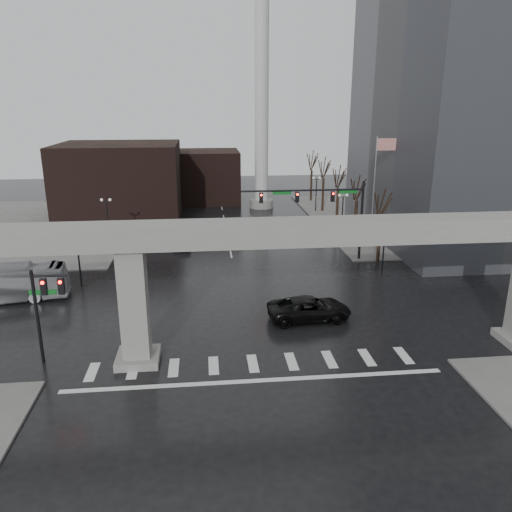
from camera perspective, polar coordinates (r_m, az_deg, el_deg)
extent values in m
plane|color=black|center=(32.12, -0.55, -11.31)|extent=(160.00, 160.00, 0.00)
cube|color=slate|center=(71.86, 17.67, 4.12)|extent=(28.00, 36.00, 0.15)
cube|color=slate|center=(69.90, -25.41, 2.91)|extent=(28.00, 36.00, 0.15)
cube|color=gray|center=(29.16, -0.59, 2.64)|extent=(48.00, 2.20, 1.40)
cube|color=gray|center=(30.73, -13.74, -5.66)|extent=(1.60, 1.60, 7.30)
cube|color=gray|center=(32.18, -13.30, -11.25)|extent=(2.60, 2.60, 0.50)
cube|color=slate|center=(62.45, 25.15, 20.90)|extent=(22.00, 26.00, 42.00)
cube|color=black|center=(71.76, -15.23, 8.32)|extent=(16.00, 14.00, 10.00)
cube|color=black|center=(80.90, -5.59, 9.06)|extent=(10.00, 10.00, 8.00)
cylinder|color=beige|center=(74.61, 0.65, 16.94)|extent=(2.00, 2.00, 30.00)
cylinder|color=gray|center=(76.05, 0.61, 6.03)|extent=(3.60, 3.60, 1.20)
cylinder|color=black|center=(50.67, 11.92, 3.90)|extent=(0.24, 0.24, 8.00)
cylinder|color=black|center=(48.53, 5.34, 7.48)|extent=(12.00, 0.18, 0.18)
cube|color=black|center=(49.32, 8.76, 6.74)|extent=(0.35, 0.30, 1.00)
cube|color=black|center=(48.55, 4.73, 6.72)|extent=(0.35, 0.30, 1.00)
cube|color=black|center=(48.03, 0.60, 6.66)|extent=(0.35, 0.30, 1.00)
sphere|color=#FF0C05|center=(49.10, 8.83, 7.05)|extent=(0.20, 0.20, 0.20)
cube|color=#0D5F1C|center=(49.64, 10.47, 7.25)|extent=(1.80, 0.05, 0.35)
cube|color=#0D5F1C|center=(48.22, 2.98, 7.23)|extent=(1.80, 0.05, 0.35)
cylinder|color=black|center=(32.75, -23.71, -6.46)|extent=(0.20, 0.20, 6.00)
cylinder|color=black|center=(31.56, -22.54, -2.12)|extent=(2.00, 0.14, 0.14)
cube|color=black|center=(31.88, -23.10, -3.24)|extent=(0.35, 0.30, 1.00)
cube|color=black|center=(31.60, -21.36, -3.21)|extent=(0.35, 0.30, 1.00)
cube|color=#0D5F1C|center=(32.02, -23.20, -3.83)|extent=(1.60, 0.05, 0.30)
cylinder|color=silver|center=(53.94, 13.27, 6.78)|extent=(0.12, 0.12, 12.00)
cube|color=red|center=(53.63, 14.69, 12.24)|extent=(2.00, 0.03, 1.20)
cylinder|color=black|center=(46.92, 14.37, 0.65)|extent=(0.14, 0.14, 4.80)
cube|color=black|center=(46.33, 14.59, 3.44)|extent=(0.90, 0.06, 0.06)
sphere|color=silver|center=(46.13, 14.08, 3.67)|extent=(0.32, 0.32, 0.32)
sphere|color=silver|center=(46.44, 15.13, 3.68)|extent=(0.32, 0.32, 0.32)
cylinder|color=black|center=(59.80, 9.82, 4.46)|extent=(0.14, 0.14, 4.80)
cube|color=black|center=(59.34, 9.93, 6.67)|extent=(0.90, 0.06, 0.06)
sphere|color=silver|center=(59.18, 9.52, 6.86)|extent=(0.32, 0.32, 0.32)
sphere|color=silver|center=(59.43, 10.37, 6.86)|extent=(0.32, 0.32, 0.32)
cylinder|color=black|center=(73.10, 6.88, 6.88)|extent=(0.14, 0.14, 4.80)
cube|color=black|center=(72.72, 6.94, 8.71)|extent=(0.90, 0.06, 0.06)
sphere|color=silver|center=(72.59, 6.60, 8.86)|extent=(0.32, 0.32, 0.32)
sphere|color=silver|center=(72.79, 7.30, 8.86)|extent=(0.32, 0.32, 0.32)
cylinder|color=black|center=(45.35, -19.59, -0.39)|extent=(0.14, 0.14, 4.80)
cube|color=black|center=(44.74, -19.89, 2.48)|extent=(0.90, 0.06, 0.06)
sphere|color=silver|center=(44.80, -20.47, 2.70)|extent=(0.32, 0.32, 0.32)
sphere|color=silver|center=(44.58, -19.35, 2.75)|extent=(0.32, 0.32, 0.32)
cylinder|color=black|center=(58.58, -16.58, 3.72)|extent=(0.14, 0.14, 4.80)
cube|color=black|center=(58.11, -16.78, 5.98)|extent=(0.90, 0.06, 0.06)
sphere|color=silver|center=(58.15, -17.23, 6.15)|extent=(0.32, 0.32, 0.32)
sphere|color=silver|center=(57.99, -16.36, 6.19)|extent=(0.32, 0.32, 0.32)
cylinder|color=black|center=(72.10, -14.68, 6.31)|extent=(0.14, 0.14, 4.80)
cube|color=black|center=(71.71, -14.82, 8.15)|extent=(0.90, 0.06, 0.06)
sphere|color=silver|center=(71.76, -15.19, 8.29)|extent=(0.32, 0.32, 0.32)
sphere|color=silver|center=(71.62, -14.47, 8.32)|extent=(0.32, 0.32, 0.32)
cylinder|color=black|center=(50.90, 13.90, 1.82)|extent=(0.34, 0.34, 4.55)
cylinder|color=black|center=(50.07, 14.20, 5.95)|extent=(0.12, 1.52, 2.98)
cylinder|color=black|center=(50.52, 14.62, 5.74)|extent=(0.83, 1.14, 2.51)
cylinder|color=black|center=(58.23, 11.29, 3.96)|extent=(0.34, 0.34, 4.66)
cylinder|color=black|center=(57.50, 11.51, 7.67)|extent=(0.12, 1.55, 3.05)
cylinder|color=black|center=(57.92, 11.90, 7.47)|extent=(0.85, 1.16, 2.57)
cylinder|color=black|center=(65.72, 9.26, 5.61)|extent=(0.34, 0.34, 4.76)
cylinder|color=black|center=(65.06, 9.43, 8.98)|extent=(0.12, 1.59, 3.11)
cylinder|color=black|center=(65.47, 9.79, 8.80)|extent=(0.86, 1.18, 2.62)
cylinder|color=black|center=(73.32, 7.65, 6.91)|extent=(0.34, 0.34, 4.87)
cylinder|color=black|center=(72.72, 7.77, 10.01)|extent=(0.12, 1.62, 3.18)
cylinder|color=black|center=(73.11, 8.10, 9.84)|extent=(0.88, 1.20, 2.68)
cylinder|color=black|center=(80.99, 6.33, 7.97)|extent=(0.34, 0.34, 4.97)
cylinder|color=black|center=(80.45, 6.42, 10.84)|extent=(0.12, 1.65, 3.25)
cylinder|color=black|center=(80.82, 6.73, 10.67)|extent=(0.89, 1.23, 2.74)
imported|color=black|center=(36.91, 6.12, -6.01)|extent=(6.29, 3.23, 1.70)
imported|color=black|center=(55.51, -8.67, 1.82)|extent=(2.64, 4.96, 1.60)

